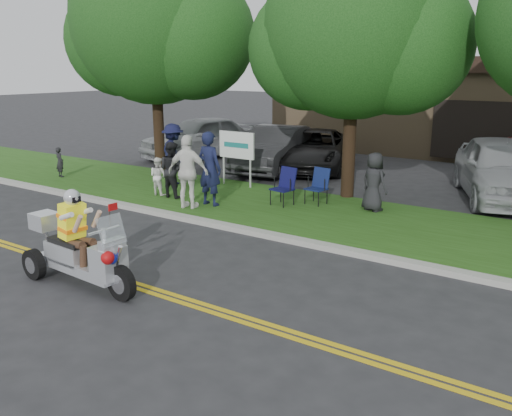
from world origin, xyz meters
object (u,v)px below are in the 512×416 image
Objects in this scene: lawn_chair_a at (285,184)px; lawn_chair_b at (319,184)px; spectator_adult_right at (188,172)px; parked_car_far_left at (200,137)px; spectator_adult_mid at (172,170)px; parked_car_left at (276,149)px; parked_car_mid at (314,150)px; trike_scooter at (78,252)px; parked_car_far_right at (502,168)px; spectator_adult_left at (210,169)px.

lawn_chair_a is 0.91m from lawn_chair_b.
parked_car_far_left is at bearing -65.63° from spectator_adult_right.
spectator_adult_right is at bearing 151.09° from spectator_adult_mid.
parked_car_left is 1.42m from parked_car_mid.
spectator_adult_right reaches higher than trike_scooter.
spectator_adult_left is at bearing -160.79° from parked_car_far_right.
spectator_adult_right reaches higher than parked_car_far_right.
parked_car_far_right is at bearing 10.34° from parked_car_far_left.
spectator_adult_mid is at bearing -2.56° from spectator_adult_left.
parked_car_far_left is at bearing -56.20° from spectator_adult_mid.
parked_car_left is at bearing -74.06° from spectator_adult_left.
parked_car_mid is (-1.78, 11.76, 0.13)m from trike_scooter.
lawn_chair_a is 0.19× the size of parked_car_far_right.
trike_scooter is 1.66× the size of spectator_adult_mid.
trike_scooter reaches higher than lawn_chair_b.
lawn_chair_b is 5.46m from parked_car_mid.
parked_car_far_right is (4.51, 4.25, 0.23)m from lawn_chair_a.
lawn_chair_b is at bearing -141.11° from spectator_adult_left.
trike_scooter is at bearing -136.30° from parked_car_far_right.
spectator_adult_mid is 5.41m from parked_car_left.
trike_scooter reaches higher than parked_car_left.
parked_car_mid is (-2.70, 4.75, 0.08)m from lawn_chair_b.
parked_car_far_right reaches higher than spectator_adult_mid.
spectator_adult_right is (-2.53, -2.31, 0.41)m from lawn_chair_b.
spectator_adult_mid reaches higher than lawn_chair_b.
spectator_adult_left is 0.40× the size of parked_car_left.
spectator_adult_mid is at bearing -42.52° from spectator_adult_right.
parked_car_far_right is at bearing -144.89° from spectator_adult_mid.
parked_car_far_right reaches higher than trike_scooter.
spectator_adult_left is 8.19m from parked_car_far_left.
trike_scooter reaches higher than lawn_chair_a.
spectator_adult_right reaches higher than spectator_adult_mid.
trike_scooter is 0.50× the size of parked_car_mid.
parked_car_far_right is at bearing -28.47° from parked_car_mid.
lawn_chair_a is at bearing -150.96° from spectator_adult_right.
lawn_chair_b is (0.92, 7.01, 0.05)m from trike_scooter.
parked_car_mid is at bearing 120.06° from lawn_chair_a.
parked_car_far_right is at bearing 50.47° from lawn_chair_b.
spectator_adult_mid is at bearing -151.40° from lawn_chair_a.
spectator_adult_mid is at bearing -42.36° from parked_car_far_left.
trike_scooter is 0.51× the size of parked_car_far_left.
spectator_adult_right is at bearing 66.84° from spectator_adult_left.
lawn_chair_a is 0.64× the size of spectator_adult_mid.
parked_car_mid is at bearing 33.95° from parked_car_left.
lawn_chair_a is 0.52× the size of spectator_adult_right.
lawn_chair_b is 3.45m from spectator_adult_right.
spectator_adult_mid is (-3.71, -1.66, 0.24)m from lawn_chair_b.
parked_car_left reaches higher than lawn_chair_a.
parked_car_mid is (5.03, 0.39, -0.14)m from parked_car_far_left.
lawn_chair_a is at bearing -160.75° from spectator_adult_mid.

